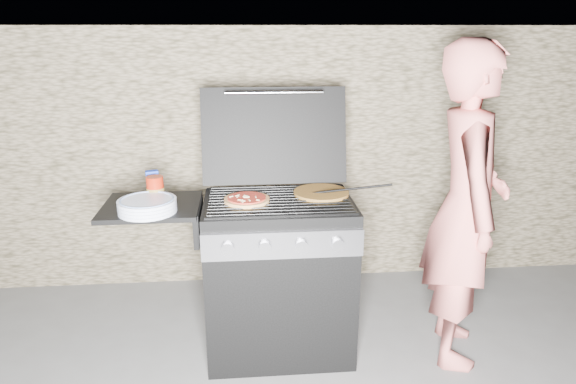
{
  "coord_description": "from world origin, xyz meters",
  "views": [
    {
      "loc": [
        -0.18,
        -2.59,
        1.79
      ],
      "look_at": [
        0.05,
        0.0,
        0.95
      ],
      "focal_mm": 32.0,
      "sensor_mm": 36.0,
      "label": 1
    }
  ],
  "objects": [
    {
      "name": "ground",
      "position": [
        0.0,
        0.0,
        0.0
      ],
      "size": [
        50.0,
        50.0,
        0.0
      ],
      "primitive_type": "plane",
      "color": "#616161"
    },
    {
      "name": "stone_wall",
      "position": [
        0.0,
        1.05,
        0.9
      ],
      "size": [
        8.0,
        0.35,
        1.8
      ],
      "primitive_type": "cube",
      "color": "gray",
      "rests_on": "ground"
    },
    {
      "name": "gas_grill",
      "position": [
        -0.25,
        0.0,
        0.46
      ],
      "size": [
        1.34,
        0.79,
        0.91
      ],
      "primitive_type": null,
      "color": "black",
      "rests_on": "ground"
    },
    {
      "name": "pizza_topped",
      "position": [
        -0.17,
        -0.02,
        0.92
      ],
      "size": [
        0.28,
        0.28,
        0.03
      ],
      "primitive_type": null,
      "rotation": [
        0.0,
        0.0,
        0.2
      ],
      "color": "#D7984F",
      "rests_on": "gas_grill"
    },
    {
      "name": "pizza_plain",
      "position": [
        0.24,
        0.07,
        0.92
      ],
      "size": [
        0.37,
        0.37,
        0.02
      ],
      "primitive_type": "cylinder",
      "rotation": [
        0.0,
        0.0,
        0.24
      ],
      "color": "#BB8136",
      "rests_on": "gas_grill"
    },
    {
      "name": "sauce_jar",
      "position": [
        -0.65,
        0.04,
        0.97
      ],
      "size": [
        0.12,
        0.12,
        0.14
      ],
      "primitive_type": "cylinder",
      "rotation": [
        0.0,
        0.0,
        0.38
      ],
      "color": "#9C1E0B",
      "rests_on": "gas_grill"
    },
    {
      "name": "blue_carton",
      "position": [
        -0.68,
        0.14,
        0.97
      ],
      "size": [
        0.07,
        0.05,
        0.14
      ],
      "primitive_type": "cube",
      "rotation": [
        0.0,
        0.0,
        0.24
      ],
      "color": "#1A39C2",
      "rests_on": "gas_grill"
    },
    {
      "name": "plate_stack",
      "position": [
        -0.67,
        -0.12,
        0.94
      ],
      "size": [
        0.38,
        0.38,
        0.07
      ],
      "primitive_type": "cylinder",
      "rotation": [
        0.0,
        0.0,
        0.41
      ],
      "color": "silver",
      "rests_on": "gas_grill"
    },
    {
      "name": "person",
      "position": [
        0.99,
        -0.11,
        0.87
      ],
      "size": [
        0.56,
        0.72,
        1.74
      ],
      "primitive_type": "imported",
      "rotation": [
        0.0,
        0.0,
        1.32
      ],
      "color": "#D96C64",
      "rests_on": "ground"
    },
    {
      "name": "tongs",
      "position": [
        0.38,
        0.0,
        0.96
      ],
      "size": [
        0.45,
        0.14,
        0.09
      ],
      "primitive_type": "cylinder",
      "rotation": [
        0.0,
        1.4,
        -0.28
      ],
      "color": "black",
      "rests_on": "gas_grill"
    }
  ]
}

